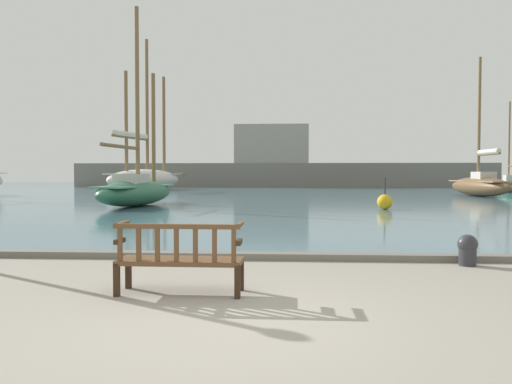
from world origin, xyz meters
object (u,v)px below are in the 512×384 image
(park_bench, at_px, (180,258))
(mooring_bollard, at_px, (468,249))
(sailboat_distant_harbor, at_px, (480,184))
(sailboat_mid_port, at_px, (509,185))
(sailboat_far_starboard, at_px, (136,189))
(sailboat_centre_channel, at_px, (146,177))
(channel_buoy, at_px, (385,202))

(park_bench, xyz_separation_m, mooring_bollard, (4.41, 2.26, -0.19))
(mooring_bollard, bearing_deg, sailboat_distant_harbor, 68.95)
(sailboat_mid_port, relative_size, sailboat_far_starboard, 0.81)
(sailboat_centre_channel, height_order, sailboat_far_starboard, sailboat_centre_channel)
(sailboat_centre_channel, height_order, channel_buoy, sailboat_centre_channel)
(sailboat_far_starboard, relative_size, mooring_bollard, 17.41)
(sailboat_distant_harbor, bearing_deg, sailboat_centre_channel, 158.28)
(channel_buoy, bearing_deg, sailboat_distant_harbor, 56.31)
(park_bench, distance_m, sailboat_far_starboard, 17.26)
(sailboat_distant_harbor, xyz_separation_m, sailboat_far_starboard, (-19.80, -11.45, -0.03))
(sailboat_mid_port, relative_size, mooring_bollard, 14.05)
(sailboat_mid_port, xyz_separation_m, channel_buoy, (-14.12, -21.12, -0.29))
(sailboat_far_starboard, distance_m, mooring_bollard, 17.26)
(sailboat_centre_channel, height_order, mooring_bollard, sailboat_centre_channel)
(park_bench, relative_size, sailboat_far_starboard, 0.18)
(sailboat_distant_harbor, bearing_deg, sailboat_mid_port, 56.11)
(sailboat_centre_channel, xyz_separation_m, sailboat_distant_harbor, (25.55, -10.18, -0.46))
(sailboat_mid_port, bearing_deg, sailboat_distant_harbor, -123.89)
(mooring_bollard, bearing_deg, sailboat_mid_port, 65.65)
(park_bench, relative_size, sailboat_mid_port, 0.22)
(sailboat_mid_port, bearing_deg, mooring_bollard, -114.35)
(sailboat_mid_port, distance_m, channel_buoy, 25.40)
(park_bench, xyz_separation_m, sailboat_far_starboard, (-5.56, 16.33, 0.37))
(park_bench, height_order, sailboat_mid_port, sailboat_mid_port)
(mooring_bollard, relative_size, channel_buoy, 0.40)
(sailboat_centre_channel, bearing_deg, mooring_bollard, -66.22)
(mooring_bollard, xyz_separation_m, channel_buoy, (1.01, 12.31, 0.12))
(sailboat_centre_channel, bearing_deg, sailboat_distant_harbor, -21.72)
(sailboat_centre_channel, xyz_separation_m, mooring_bollard, (15.73, -35.70, -1.05))
(park_bench, bearing_deg, mooring_bollard, 27.16)
(sailboat_mid_port, bearing_deg, sailboat_far_starboard, -142.37)
(sailboat_distant_harbor, bearing_deg, park_bench, -117.13)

